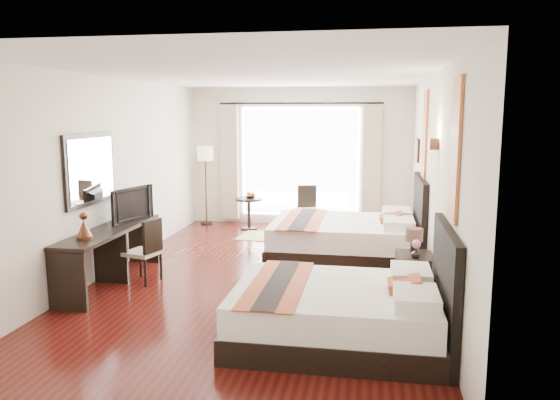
% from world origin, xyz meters
% --- Properties ---
extents(floor, '(4.50, 7.50, 0.01)m').
position_xyz_m(floor, '(0.00, 0.00, -0.01)').
color(floor, '#370D0A').
rests_on(floor, ground).
extents(ceiling, '(4.50, 7.50, 0.02)m').
position_xyz_m(ceiling, '(0.00, 0.00, 2.79)').
color(ceiling, white).
rests_on(ceiling, wall_headboard).
extents(wall_headboard, '(0.01, 7.50, 2.80)m').
position_xyz_m(wall_headboard, '(2.25, 0.00, 1.40)').
color(wall_headboard, silver).
rests_on(wall_headboard, floor).
extents(wall_desk, '(0.01, 7.50, 2.80)m').
position_xyz_m(wall_desk, '(-2.25, 0.00, 1.40)').
color(wall_desk, silver).
rests_on(wall_desk, floor).
extents(wall_window, '(4.50, 0.01, 2.80)m').
position_xyz_m(wall_window, '(0.00, 3.75, 1.40)').
color(wall_window, silver).
rests_on(wall_window, floor).
extents(wall_entry, '(4.50, 0.01, 2.80)m').
position_xyz_m(wall_entry, '(0.00, -3.75, 1.40)').
color(wall_entry, silver).
rests_on(wall_entry, floor).
extents(window_glass, '(2.40, 0.02, 2.20)m').
position_xyz_m(window_glass, '(0.00, 3.73, 1.30)').
color(window_glass, white).
rests_on(window_glass, wall_window).
extents(sheer_curtain, '(2.30, 0.02, 2.10)m').
position_xyz_m(sheer_curtain, '(0.00, 3.67, 1.30)').
color(sheer_curtain, white).
rests_on(sheer_curtain, wall_window).
extents(drape_left, '(0.35, 0.14, 2.35)m').
position_xyz_m(drape_left, '(-1.45, 3.63, 1.28)').
color(drape_left, '#BCAA92').
rests_on(drape_left, floor).
extents(drape_right, '(0.35, 0.14, 2.35)m').
position_xyz_m(drape_right, '(1.45, 3.63, 1.28)').
color(drape_right, '#BCAA92').
rests_on(drape_right, floor).
extents(art_panel_near, '(0.03, 0.50, 1.35)m').
position_xyz_m(art_panel_near, '(2.23, -2.00, 1.95)').
color(art_panel_near, maroon).
rests_on(art_panel_near, wall_headboard).
extents(art_panel_far, '(0.03, 0.50, 1.35)m').
position_xyz_m(art_panel_far, '(2.23, 1.19, 1.95)').
color(art_panel_far, maroon).
rests_on(art_panel_far, wall_headboard).
extents(wall_sconce, '(0.10, 0.14, 0.14)m').
position_xyz_m(wall_sconce, '(2.19, -0.46, 1.92)').
color(wall_sconce, '#4D2C1B').
rests_on(wall_sconce, wall_headboard).
extents(mirror_frame, '(0.04, 1.25, 0.95)m').
position_xyz_m(mirror_frame, '(-2.22, -0.62, 1.55)').
color(mirror_frame, black).
rests_on(mirror_frame, wall_desk).
extents(mirror_glass, '(0.01, 1.12, 0.82)m').
position_xyz_m(mirror_glass, '(-2.19, -0.62, 1.55)').
color(mirror_glass, white).
rests_on(mirror_glass, mirror_frame).
extents(bed_near, '(2.14, 1.67, 1.21)m').
position_xyz_m(bed_near, '(1.24, -2.00, 0.31)').
color(bed_near, black).
rests_on(bed_near, floor).
extents(bed_far, '(2.34, 1.82, 1.32)m').
position_xyz_m(bed_far, '(1.14, 1.19, 0.34)').
color(bed_far, black).
rests_on(bed_far, floor).
extents(nightstand, '(0.45, 0.56, 0.54)m').
position_xyz_m(nightstand, '(2.02, -0.46, 0.27)').
color(nightstand, black).
rests_on(nightstand, floor).
extents(table_lamp, '(0.22, 0.22, 0.34)m').
position_xyz_m(table_lamp, '(2.02, -0.34, 0.73)').
color(table_lamp, black).
rests_on(table_lamp, nightstand).
extents(vase, '(0.14, 0.14, 0.12)m').
position_xyz_m(vase, '(2.02, -0.64, 0.56)').
color(vase, black).
rests_on(vase, nightstand).
extents(console_desk, '(0.50, 2.20, 0.76)m').
position_xyz_m(console_desk, '(-1.99, -0.62, 0.38)').
color(console_desk, black).
rests_on(console_desk, floor).
extents(television, '(0.33, 0.85, 0.49)m').
position_xyz_m(television, '(-1.97, -0.07, 1.00)').
color(television, black).
rests_on(television, console_desk).
extents(bronze_figurine, '(0.24, 0.24, 0.30)m').
position_xyz_m(bronze_figurine, '(-1.99, -1.26, 0.90)').
color(bronze_figurine, '#4D2C1B').
rests_on(bronze_figurine, console_desk).
extents(desk_chair, '(0.49, 0.49, 0.88)m').
position_xyz_m(desk_chair, '(-1.57, -0.50, 0.27)').
color(desk_chair, '#C1B295').
rests_on(desk_chair, floor).
extents(floor_lamp, '(0.32, 0.32, 1.61)m').
position_xyz_m(floor_lamp, '(-1.92, 3.45, 1.36)').
color(floor_lamp, black).
rests_on(floor_lamp, floor).
extents(side_table, '(0.54, 0.54, 0.62)m').
position_xyz_m(side_table, '(-0.93, 3.11, 0.31)').
color(side_table, black).
rests_on(side_table, floor).
extents(fruit_bowl, '(0.23, 0.23, 0.05)m').
position_xyz_m(fruit_bowl, '(-0.91, 3.14, 0.65)').
color(fruit_bowl, '#422617').
rests_on(fruit_bowl, side_table).
extents(window_chair, '(0.51, 0.51, 0.87)m').
position_xyz_m(window_chair, '(0.24, 3.21, 0.27)').
color(window_chair, '#C1B295').
rests_on(window_chair, floor).
extents(jute_rug, '(1.25, 0.92, 0.01)m').
position_xyz_m(jute_rug, '(-0.36, 2.48, 0.01)').
color(jute_rug, tan).
rests_on(jute_rug, floor).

